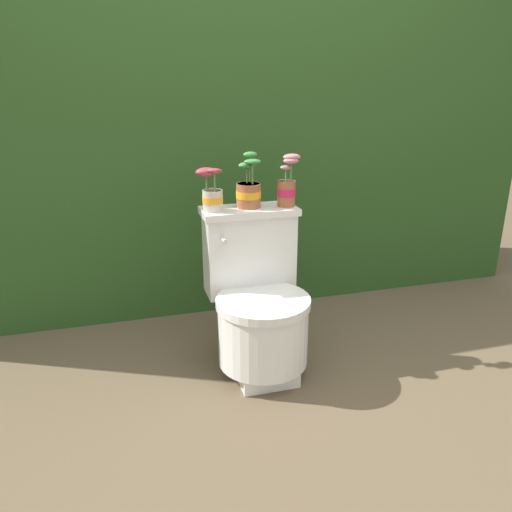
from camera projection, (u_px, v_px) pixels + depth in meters
The scene contains 6 objects.
ground_plane at pixel (279, 377), 2.23m from camera, with size 12.00×12.00×0.00m, color brown.
hedge_backdrop at pixel (222, 148), 2.95m from camera, with size 3.60×0.72×1.75m.
toilet at pixel (258, 304), 2.22m from camera, with size 0.43×0.52×0.72m.
potted_plant_left at pixel (212, 192), 2.13m from camera, with size 0.12×0.10×0.19m.
potted_plant_midleft at pixel (249, 190), 2.20m from camera, with size 0.11×0.11×0.24m.
potted_plant_middle at pixel (287, 186), 2.22m from camera, with size 0.10×0.10×0.24m.
Camera 1 is at (-0.63, -1.82, 1.25)m, focal length 35.00 mm.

